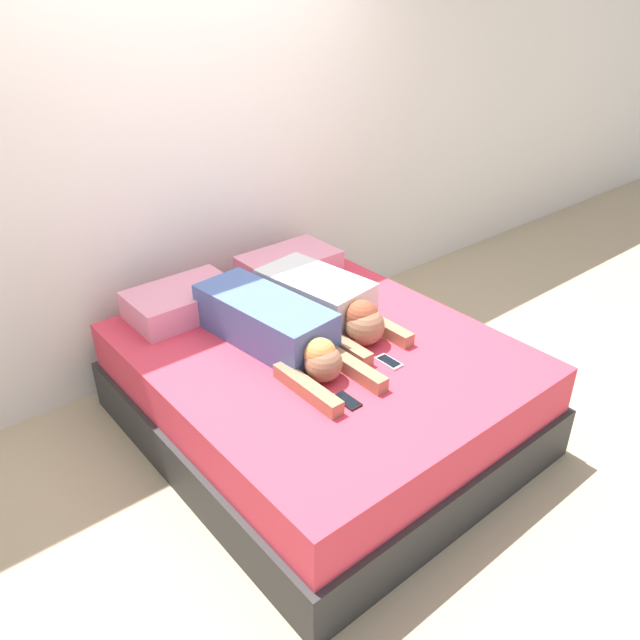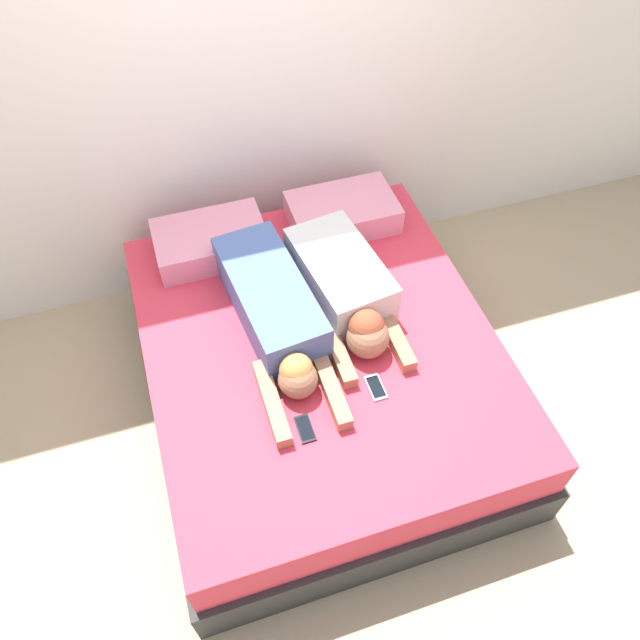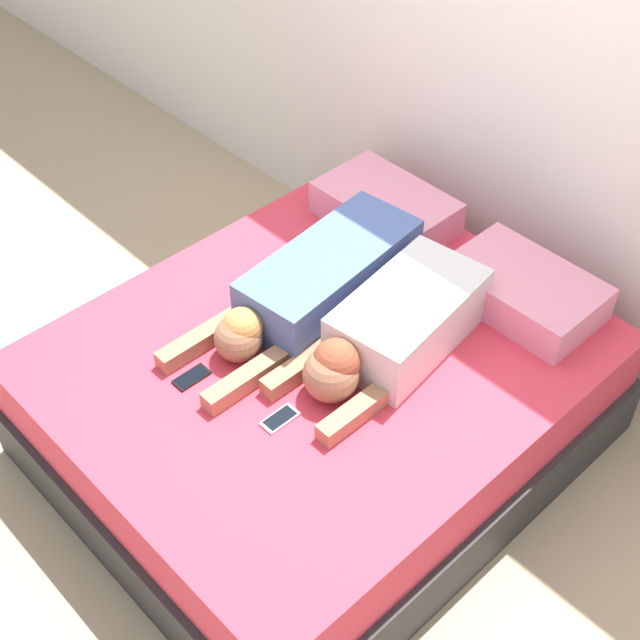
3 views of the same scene
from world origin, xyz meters
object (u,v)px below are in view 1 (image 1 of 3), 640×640
Objects in this scene: person_left at (275,327)px; person_right at (327,303)px; bed at (320,388)px; pillow_head_right at (289,265)px; pillow_head_left at (183,301)px; cell_phone_left at (347,401)px; cell_phone_right at (389,362)px.

person_left reaches higher than person_right.
person_left is at bearing 142.67° from bed.
pillow_head_right is at bearing 72.52° from person_right.
pillow_head_left is at bearing 107.42° from person_left.
person_right reaches higher than cell_phone_left.
pillow_head_right is (0.75, 0.00, 0.00)m from pillow_head_left.
person_right is at bearing 5.23° from person_left.
pillow_head_right is at bearing 78.79° from cell_phone_right.
cell_phone_right is at bearing -65.35° from bed.
bed is 0.91m from pillow_head_right.
person_left is 1.24× the size of person_right.
person_left is at bearing -174.77° from person_right.
person_left is (0.19, -0.61, 0.04)m from pillow_head_left.
pillow_head_right is at bearing 0.00° from pillow_head_left.
cell_phone_left and cell_phone_right have the same top height.
person_right is 6.70× the size of cell_phone_right.
person_left is 8.33× the size of cell_phone_left.
cell_phone_left reaches higher than bed.
person_right is 0.53m from cell_phone_right.
person_left reaches higher than pillow_head_left.
pillow_head_left is 0.75m from pillow_head_right.
person_right is at bearing -45.57° from pillow_head_left.
pillow_head_right is 0.64× the size of person_right.
cell_phone_right is (0.53, -1.09, -0.07)m from pillow_head_left.
cell_phone_left is (-0.21, -0.45, 0.28)m from bed.
pillow_head_right reaches higher than cell_phone_left.
cell_phone_left is 0.38m from cell_phone_right.
person_right is (-0.18, -0.58, 0.04)m from pillow_head_right.
cell_phone_left is at bearing -116.13° from pillow_head_right.
pillow_head_left is 1.00× the size of pillow_head_right.
pillow_head_left is at bearing 116.49° from bed.
person_left is 0.60m from cell_phone_right.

